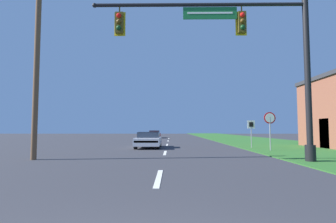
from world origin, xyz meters
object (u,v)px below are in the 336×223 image
at_px(far_car, 155,134).
at_px(utility_pole_near, 37,61).
at_px(route_sign_post, 251,128).
at_px(stop_sign, 270,122).
at_px(car_ahead, 149,140).
at_px(signal_mast, 253,52).

distance_m(far_car, utility_pole_near, 30.85).
xyz_separation_m(route_sign_post, utility_pole_near, (-12.36, -7.24, 3.16)).
height_order(far_car, stop_sign, stop_sign).
distance_m(route_sign_post, utility_pole_near, 14.67).
relative_size(stop_sign, route_sign_post, 1.23).
bearing_deg(stop_sign, car_ahead, 161.05).
xyz_separation_m(stop_sign, utility_pole_near, (-12.94, -5.10, 2.82)).
distance_m(signal_mast, far_car, 32.02).
xyz_separation_m(far_car, utility_pole_near, (-3.72, -30.35, 4.08)).
xyz_separation_m(car_ahead, stop_sign, (8.24, -2.83, 1.26)).
xyz_separation_m(far_car, route_sign_post, (8.64, -23.11, 0.92)).
bearing_deg(stop_sign, signal_mast, -116.22).
relative_size(signal_mast, utility_pole_near, 1.09).
xyz_separation_m(signal_mast, route_sign_post, (2.29, 7.99, -3.32)).
distance_m(far_car, route_sign_post, 24.69).
bearing_deg(far_car, utility_pole_near, -96.99).
distance_m(signal_mast, car_ahead, 11.05).
xyz_separation_m(signal_mast, stop_sign, (2.88, 5.84, -2.98)).
bearing_deg(utility_pole_near, far_car, 83.01).
distance_m(car_ahead, stop_sign, 8.81).
xyz_separation_m(stop_sign, route_sign_post, (-0.58, 2.15, -0.34)).
bearing_deg(utility_pole_near, stop_sign, 21.49).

